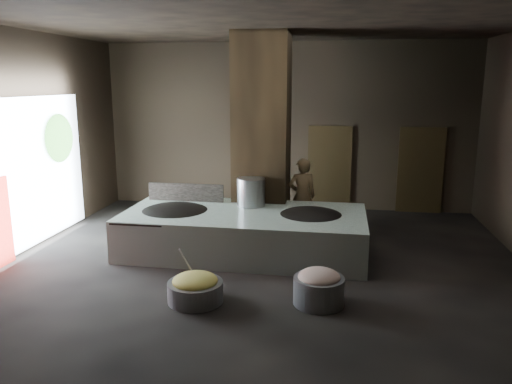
% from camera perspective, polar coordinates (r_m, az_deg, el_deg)
% --- Properties ---
extents(floor, '(10.00, 9.00, 0.10)m').
position_cam_1_polar(floor, '(9.87, 0.81, -8.24)').
color(floor, black).
rests_on(floor, ground).
extents(ceiling, '(10.00, 9.00, 0.10)m').
position_cam_1_polar(ceiling, '(9.30, 0.90, 19.31)').
color(ceiling, black).
rests_on(ceiling, back_wall).
extents(back_wall, '(10.00, 0.10, 4.50)m').
position_cam_1_polar(back_wall, '(13.81, 3.51, 7.49)').
color(back_wall, black).
rests_on(back_wall, ground).
extents(front_wall, '(10.00, 0.10, 4.50)m').
position_cam_1_polar(front_wall, '(4.92, -6.56, -1.61)').
color(front_wall, black).
rests_on(front_wall, ground).
extents(left_wall, '(0.10, 9.00, 4.50)m').
position_cam_1_polar(left_wall, '(11.19, -25.80, 5.12)').
color(left_wall, black).
rests_on(left_wall, ground).
extents(pillar, '(1.20, 1.20, 4.50)m').
position_cam_1_polar(pillar, '(11.22, 0.69, 6.37)').
color(pillar, black).
rests_on(pillar, ground).
extents(hearth_platform, '(4.93, 2.42, 0.85)m').
position_cam_1_polar(hearth_platform, '(10.29, -1.35, -4.59)').
color(hearth_platform, silver).
rests_on(hearth_platform, ground).
extents(platform_cap, '(4.78, 2.30, 0.03)m').
position_cam_1_polar(platform_cap, '(10.18, -1.36, -2.49)').
color(platform_cap, black).
rests_on(platform_cap, hearth_platform).
extents(wok_left, '(1.54, 1.54, 0.43)m').
position_cam_1_polar(wok_left, '(10.50, -9.23, -2.56)').
color(wok_left, black).
rests_on(wok_left, hearth_platform).
extents(wok_left_rim, '(1.57, 1.57, 0.05)m').
position_cam_1_polar(wok_left_rim, '(10.48, -9.24, -2.19)').
color(wok_left_rim, black).
rests_on(wok_left_rim, hearth_platform).
extents(wok_right, '(1.44, 1.44, 0.40)m').
position_cam_1_polar(wok_right, '(10.10, 6.26, -3.07)').
color(wok_right, black).
rests_on(wok_right, hearth_platform).
extents(wok_right_rim, '(1.47, 1.47, 0.05)m').
position_cam_1_polar(wok_right_rim, '(10.08, 6.27, -2.68)').
color(wok_right_rim, black).
rests_on(wok_right_rim, hearth_platform).
extents(stock_pot, '(0.60, 0.60, 0.64)m').
position_cam_1_polar(stock_pot, '(10.62, -0.58, -0.11)').
color(stock_pot, '#A3A6AA').
rests_on(stock_pot, hearth_platform).
extents(splash_guard, '(1.70, 0.09, 0.43)m').
position_cam_1_polar(splash_guard, '(11.17, -8.02, -0.13)').
color(splash_guard, black).
rests_on(splash_guard, hearth_platform).
extents(cook, '(0.72, 0.56, 1.75)m').
position_cam_1_polar(cook, '(11.51, 5.29, -0.47)').
color(cook, olive).
rests_on(cook, ground).
extents(veg_basin, '(1.09, 1.09, 0.33)m').
position_cam_1_polar(veg_basin, '(8.19, -6.94, -11.23)').
color(veg_basin, slate).
rests_on(veg_basin, ground).
extents(veg_fill, '(0.73, 0.73, 0.22)m').
position_cam_1_polar(veg_fill, '(8.11, -6.97, -10.02)').
color(veg_fill, '#88A952').
rests_on(veg_fill, veg_basin).
extents(ladle, '(0.25, 0.29, 0.63)m').
position_cam_1_polar(ladle, '(8.21, -7.74, -8.26)').
color(ladle, '#A3A6AA').
rests_on(ladle, veg_basin).
extents(meat_basin, '(0.90, 0.90, 0.44)m').
position_cam_1_polar(meat_basin, '(8.08, 7.19, -11.13)').
color(meat_basin, slate).
rests_on(meat_basin, ground).
extents(meat_fill, '(0.67, 0.67, 0.26)m').
position_cam_1_polar(meat_fill, '(7.99, 7.23, -9.62)').
color(meat_fill, '#AB7667').
rests_on(meat_fill, meat_basin).
extents(doorway_near, '(1.18, 0.08, 2.38)m').
position_cam_1_polar(doorway_near, '(13.80, 8.38, 2.56)').
color(doorway_near, black).
rests_on(doorway_near, ground).
extents(doorway_near_glow, '(0.85, 0.04, 2.00)m').
position_cam_1_polar(doorway_near_glow, '(14.01, 8.38, 2.50)').
color(doorway_near_glow, '#8C6647').
rests_on(doorway_near_glow, ground).
extents(doorway_far, '(1.18, 0.08, 2.38)m').
position_cam_1_polar(doorway_far, '(13.99, 18.26, 2.19)').
color(doorway_far, black).
rests_on(doorway_far, ground).
extents(doorway_far_glow, '(0.81, 0.04, 1.92)m').
position_cam_1_polar(doorway_far_glow, '(14.07, 17.07, 2.12)').
color(doorway_far_glow, '#8C6647').
rests_on(doorway_far_glow, ground).
extents(left_opening, '(0.04, 4.20, 3.10)m').
position_cam_1_polar(left_opening, '(11.39, -24.52, 2.03)').
color(left_opening, white).
rests_on(left_opening, ground).
extents(tree_silhouette, '(0.28, 1.10, 1.10)m').
position_cam_1_polar(tree_silhouette, '(12.18, -21.57, 5.75)').
color(tree_silhouette, '#194714').
rests_on(tree_silhouette, left_opening).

